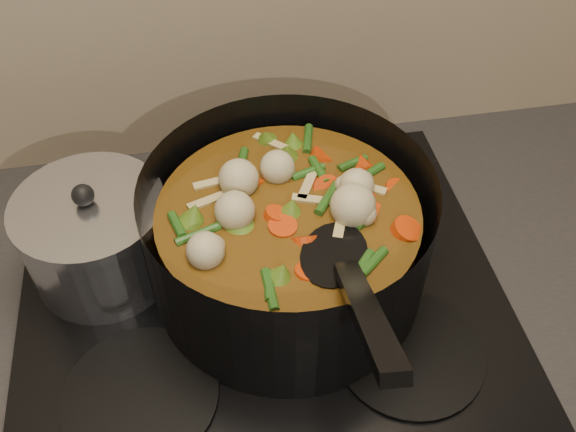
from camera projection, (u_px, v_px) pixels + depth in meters
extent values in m
cube|color=black|center=(263.00, 307.00, 0.87)|extent=(2.64, 0.64, 0.05)
cube|color=black|center=(262.00, 291.00, 0.85)|extent=(0.62, 0.54, 0.02)
cylinder|color=black|center=(140.00, 395.00, 0.73)|extent=(0.18, 0.18, 0.01)
cylinder|color=black|center=(409.00, 352.00, 0.77)|extent=(0.18, 0.18, 0.01)
cylinder|color=black|center=(136.00, 229.00, 0.91)|extent=(0.18, 0.18, 0.01)
cylinder|color=black|center=(356.00, 200.00, 0.95)|extent=(0.18, 0.18, 0.01)
cylinder|color=black|center=(288.00, 236.00, 0.79)|extent=(0.43, 0.43, 0.17)
cylinder|color=black|center=(288.00, 276.00, 0.84)|extent=(0.34, 0.34, 0.01)
cylinder|color=brown|center=(288.00, 244.00, 0.80)|extent=(0.31, 0.31, 0.12)
cylinder|color=#E9410A|center=(326.00, 208.00, 0.76)|extent=(0.03, 0.04, 0.03)
cylinder|color=#E9410A|center=(322.00, 172.00, 0.80)|extent=(0.05, 0.05, 0.03)
cylinder|color=#E9410A|center=(260.00, 150.00, 0.83)|extent=(0.05, 0.05, 0.03)
cylinder|color=#E9410A|center=(239.00, 198.00, 0.77)|extent=(0.04, 0.04, 0.03)
cylinder|color=#E9410A|center=(208.00, 241.00, 0.73)|extent=(0.05, 0.04, 0.03)
cylinder|color=#E9410A|center=(277.00, 241.00, 0.73)|extent=(0.05, 0.05, 0.03)
cylinder|color=#E9410A|center=(329.00, 258.00, 0.71)|extent=(0.04, 0.05, 0.03)
cylinder|color=#E9410A|center=(389.00, 223.00, 0.75)|extent=(0.04, 0.04, 0.03)
cylinder|color=#E9410A|center=(327.00, 188.00, 0.78)|extent=(0.05, 0.05, 0.03)
cylinder|color=#E9410A|center=(288.00, 156.00, 0.82)|extent=(0.05, 0.05, 0.03)
cylinder|color=#E9410A|center=(259.00, 195.00, 0.78)|extent=(0.04, 0.03, 0.03)
cylinder|color=#E9410A|center=(218.00, 220.00, 0.75)|extent=(0.05, 0.05, 0.03)
cylinder|color=#E9410A|center=(228.00, 280.00, 0.69)|extent=(0.05, 0.05, 0.03)
sphere|color=beige|center=(349.00, 196.00, 0.75)|extent=(0.05, 0.05, 0.05)
sphere|color=beige|center=(287.00, 162.00, 0.79)|extent=(0.05, 0.05, 0.05)
sphere|color=beige|center=(227.00, 198.00, 0.75)|extent=(0.05, 0.05, 0.05)
sphere|color=beige|center=(269.00, 250.00, 0.70)|extent=(0.05, 0.05, 0.05)
sphere|color=beige|center=(346.00, 223.00, 0.72)|extent=(0.05, 0.05, 0.05)
sphere|color=beige|center=(321.00, 169.00, 0.79)|extent=(0.05, 0.05, 0.05)
cone|color=#568120|center=(227.00, 256.00, 0.70)|extent=(0.05, 0.05, 0.04)
cone|color=#568120|center=(335.00, 264.00, 0.69)|extent=(0.05, 0.05, 0.04)
cone|color=#568120|center=(369.00, 193.00, 0.76)|extent=(0.05, 0.05, 0.04)
cone|color=#568120|center=(293.00, 152.00, 0.82)|extent=(0.05, 0.05, 0.04)
cone|color=#568120|center=(212.00, 186.00, 0.77)|extent=(0.05, 0.05, 0.04)
cone|color=#568120|center=(231.00, 258.00, 0.70)|extent=(0.05, 0.05, 0.04)
cone|color=#568120|center=(339.00, 262.00, 0.69)|extent=(0.05, 0.05, 0.04)
cylinder|color=#285A1A|center=(313.00, 183.00, 0.78)|extent=(0.01, 0.05, 0.01)
cylinder|color=#285A1A|center=(271.00, 144.00, 0.83)|extent=(0.04, 0.04, 0.01)
cylinder|color=#285A1A|center=(223.00, 177.00, 0.79)|extent=(0.05, 0.02, 0.01)
cylinder|color=#285A1A|center=(225.00, 218.00, 0.74)|extent=(0.03, 0.05, 0.01)
cylinder|color=#285A1A|center=(262.00, 237.00, 0.72)|extent=(0.03, 0.05, 0.01)
cylinder|color=#285A1A|center=(310.00, 289.00, 0.67)|extent=(0.05, 0.02, 0.01)
cylinder|color=#285A1A|center=(360.00, 243.00, 0.71)|extent=(0.04, 0.04, 0.01)
cylinder|color=#285A1A|center=(350.00, 200.00, 0.76)|extent=(0.01, 0.05, 0.01)
cylinder|color=#285A1A|center=(312.00, 183.00, 0.78)|extent=(0.04, 0.04, 0.01)
cylinder|color=#285A1A|center=(269.00, 144.00, 0.83)|extent=(0.05, 0.02, 0.01)
cylinder|color=#285A1A|center=(222.00, 178.00, 0.79)|extent=(0.03, 0.05, 0.01)
cylinder|color=#285A1A|center=(225.00, 219.00, 0.74)|extent=(0.03, 0.05, 0.01)
cylinder|color=#285A1A|center=(263.00, 237.00, 0.72)|extent=(0.05, 0.02, 0.01)
cylinder|color=#285A1A|center=(313.00, 288.00, 0.67)|extent=(0.04, 0.04, 0.01)
cylinder|color=#285A1A|center=(362.00, 242.00, 0.72)|extent=(0.01, 0.05, 0.01)
cube|color=tan|center=(224.00, 188.00, 0.78)|extent=(0.05, 0.01, 0.00)
cube|color=tan|center=(236.00, 251.00, 0.71)|extent=(0.02, 0.05, 0.00)
cube|color=tan|center=(328.00, 258.00, 0.70)|extent=(0.05, 0.04, 0.00)
cube|color=tan|center=(358.00, 197.00, 0.76)|extent=(0.04, 0.04, 0.00)
cube|color=tan|center=(293.00, 160.00, 0.81)|extent=(0.03, 0.05, 0.00)
cube|color=tan|center=(222.00, 190.00, 0.77)|extent=(0.05, 0.02, 0.00)
cube|color=tan|center=(239.00, 253.00, 0.71)|extent=(0.01, 0.05, 0.00)
ellipsoid|color=black|center=(334.00, 256.00, 0.71)|extent=(0.11, 0.12, 0.01)
cube|color=black|center=(366.00, 313.00, 0.58)|extent=(0.04, 0.21, 0.13)
cylinder|color=silver|center=(98.00, 241.00, 0.82)|extent=(0.18, 0.18, 0.11)
cylinder|color=silver|center=(87.00, 207.00, 0.77)|extent=(0.19, 0.19, 0.01)
sphere|color=black|center=(83.00, 195.00, 0.76)|extent=(0.03, 0.03, 0.03)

